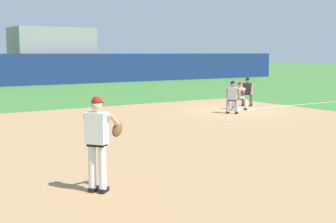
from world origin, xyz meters
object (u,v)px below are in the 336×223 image
at_px(baserunner, 232,96).
at_px(umpire, 247,90).
at_px(first_base_bag, 236,110).
at_px(pitcher, 99,138).
at_px(baseball, 228,121).
at_px(first_baseman, 240,94).

height_order(baserunner, umpire, same).
distance_m(first_base_bag, pitcher, 13.62).
height_order(baseball, first_baseman, first_baseman).
relative_size(baserunner, umpire, 1.00).
relative_size(first_base_bag, baseball, 5.14).
bearing_deg(first_baseman, baseball, -138.39).
height_order(baseball, umpire, umpire).
height_order(first_baseman, baserunner, baserunner).
bearing_deg(umpire, pitcher, -143.04).
bearing_deg(baseball, first_baseman, 41.61).
xyz_separation_m(first_base_bag, baseball, (-2.66, -2.54, -0.01)).
relative_size(first_base_bag, umpire, 0.26).
height_order(pitcher, first_baseman, pitcher).
bearing_deg(pitcher, baserunner, 37.32).
bearing_deg(umpire, first_baseman, -144.33).
bearing_deg(pitcher, umpire, 36.96).
xyz_separation_m(baseball, baserunner, (1.80, 1.81, 0.76)).
xyz_separation_m(baseball, umpire, (4.38, 3.65, 0.76)).
relative_size(first_baseman, umpire, 0.92).
bearing_deg(pitcher, first_base_bag, 37.58).
height_order(pitcher, umpire, pitcher).
bearing_deg(baserunner, umpire, 35.55).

